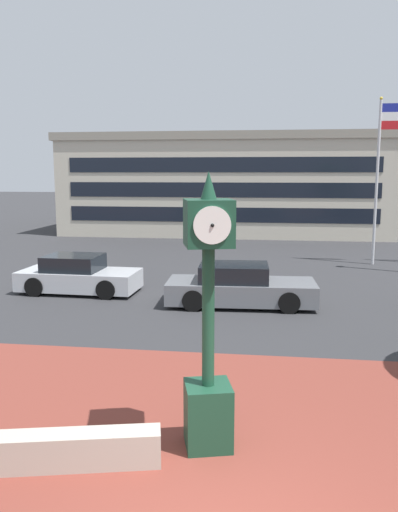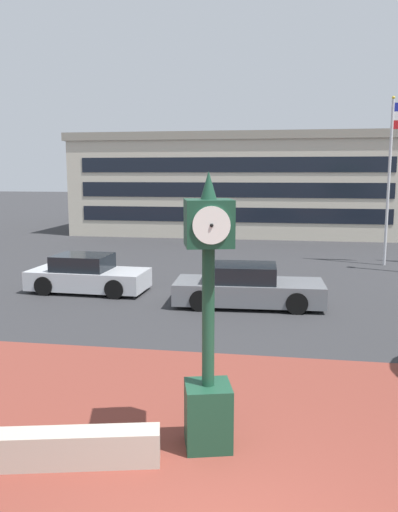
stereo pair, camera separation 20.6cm
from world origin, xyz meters
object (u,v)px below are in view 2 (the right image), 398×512
object	(u,v)px
flagpole_primary	(397,162)
civic_building	(241,183)
street_clock	(208,334)
car_street_mid	(87,275)
car_street_far	(247,287)

from	to	relation	value
flagpole_primary	civic_building	bearing A→B (deg)	118.57
street_clock	flagpole_primary	size ratio (longest dim) A/B	0.56
car_street_mid	flagpole_primary	size ratio (longest dim) A/B	0.56
street_clock	car_street_mid	distance (m)	11.09
street_clock	civic_building	distance (m)	31.17
car_street_far	civic_building	size ratio (longest dim) A/B	0.22
flagpole_primary	civic_building	distance (m)	16.57
car_street_mid	civic_building	world-z (taller)	civic_building
street_clock	car_street_mid	bearing A→B (deg)	105.57
car_street_far	car_street_mid	bearing A→B (deg)	-102.94
car_street_mid	car_street_far	distance (m)	5.65
street_clock	flagpole_primary	bearing A→B (deg)	55.94
street_clock	civic_building	bearing A→B (deg)	79.06
street_clock	civic_building	size ratio (longest dim) A/B	0.19
flagpole_primary	car_street_mid	bearing A→B (deg)	-148.14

